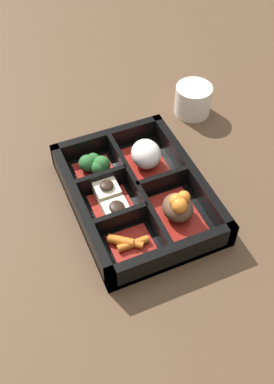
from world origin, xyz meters
name	(u,v)px	position (x,y,z in m)	size (l,w,h in m)	color
ground_plane	(137,202)	(0.00, 0.00, 0.00)	(3.00, 3.00, 0.00)	#4C3523
bento_base	(137,200)	(0.00, 0.00, 0.01)	(0.27, 0.20, 0.01)	black
bento_rim	(136,193)	(0.00, 0.00, 0.02)	(0.27, 0.20, 0.05)	black
bowl_rice	(146,156)	(-0.06, 0.04, 0.03)	(0.10, 0.07, 0.05)	maroon
bowl_stew	(178,208)	(0.06, 0.04, 0.03)	(0.10, 0.07, 0.06)	maroon
bowl_greens	(95,165)	(-0.08, -0.04, 0.03)	(0.06, 0.06, 0.03)	maroon
bowl_tofu	(112,202)	(0.00, -0.04, 0.02)	(0.08, 0.06, 0.03)	maroon
bowl_carrots	(129,244)	(0.08, -0.05, 0.02)	(0.05, 0.06, 0.02)	maroon
tea_cup	(193,99)	(-0.16, 0.18, 0.03)	(0.07, 0.07, 0.06)	beige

